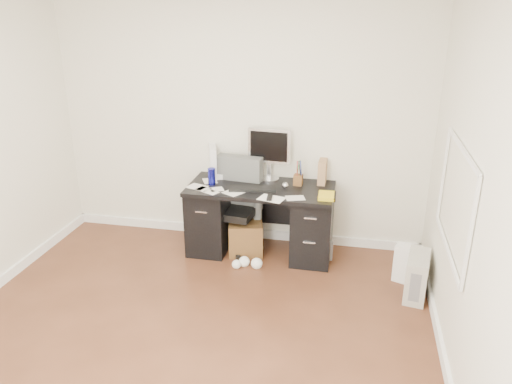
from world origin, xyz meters
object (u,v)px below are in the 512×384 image
keyboard (252,188)px  lcd_monitor (269,154)px  pc_tower (417,276)px  wicker_basket (246,237)px  office_chair (234,206)px  desk (261,218)px

keyboard → lcd_monitor: bearing=61.9°
keyboard → pc_tower: bearing=-25.6°
keyboard → wicker_basket: size_ratio=1.33×
office_chair → pc_tower: office_chair is taller
desk → keyboard: bearing=-122.5°
pc_tower → desk: bearing=169.9°
desk → lcd_monitor: bearing=78.9°
lcd_monitor → wicker_basket: lcd_monitor is taller
lcd_monitor → keyboard: lcd_monitor is taller
office_chair → pc_tower: size_ratio=2.45×
keyboard → pc_tower: size_ratio=1.15×
desk → lcd_monitor: lcd_monitor is taller
pc_tower → wicker_basket: bearing=172.5°
desk → office_chair: (-0.29, 0.01, 0.10)m
desk → keyboard: size_ratio=3.17×
lcd_monitor → wicker_basket: size_ratio=1.60×
keyboard → office_chair: bearing=143.0°
lcd_monitor → office_chair: bearing=-142.4°
wicker_basket → pc_tower: bearing=-17.1°
wicker_basket → desk: bearing=11.1°
desk → wicker_basket: size_ratio=4.23×
lcd_monitor → pc_tower: bearing=-23.1°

